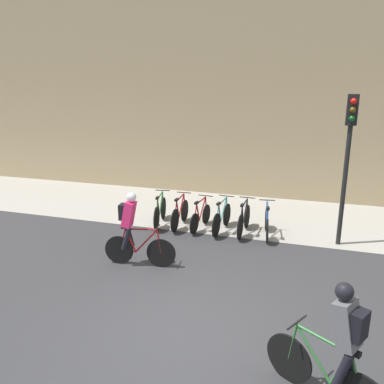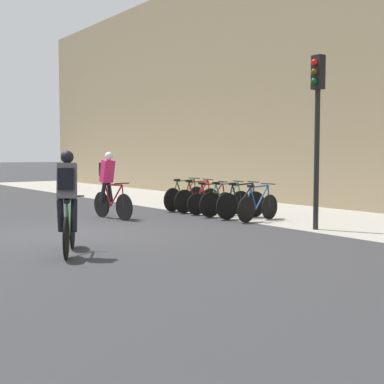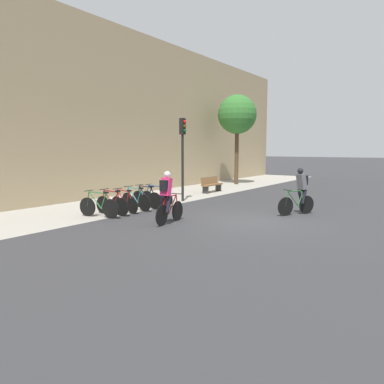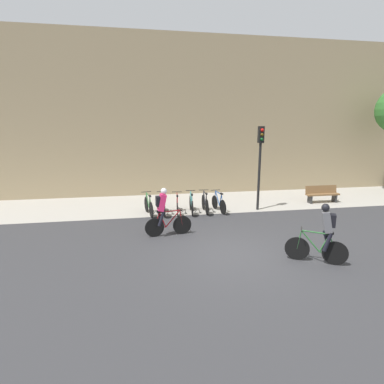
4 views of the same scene
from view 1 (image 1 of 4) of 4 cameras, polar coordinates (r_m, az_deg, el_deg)
The scene contains 12 objects.
ground at distance 6.90m, azimuth -0.84°, elevation -20.35°, with size 200.00×200.00×0.00m, color #333335.
kerb_strip at distance 12.86m, azimuth 8.66°, elevation -3.30°, with size 44.00×4.50×0.01m, color #A39E93.
building_facade at distance 14.76m, azimuth 11.00°, elevation 16.57°, with size 44.00×0.60×8.96m, color #9E8966.
cyclist_pink at distance 8.86m, azimuth -9.10°, elevation -5.35°, with size 1.73×0.50×1.79m.
cyclist_grey at distance 5.35m, azimuth 21.51°, elevation -20.90°, with size 1.54×0.89×1.80m.
parked_bike_0 at distance 11.66m, azimuth -4.89°, elevation -2.97°, with size 0.49×1.74×0.99m.
parked_bike_1 at distance 11.44m, azimuth -1.85°, elevation -3.31°, with size 0.46×1.69×0.98m.
parked_bike_2 at distance 11.26m, azimuth 1.30°, elevation -3.76°, with size 0.46×1.59×0.94m.
parked_bike_3 at distance 11.10m, azimuth 4.56°, elevation -3.95°, with size 0.46×1.73×0.98m.
parked_bike_4 at distance 10.98m, azimuth 7.91°, elevation -4.22°, with size 0.46×1.68×0.99m.
parked_bike_5 at distance 10.91m, azimuth 11.32°, elevation -4.61°, with size 0.46×1.62×0.96m.
traffic_light_pole at distance 10.34m, azimuth 22.75°, elevation 6.73°, with size 0.26×0.30×3.95m.
Camera 1 is at (1.79, -5.35, 3.98)m, focal length 35.00 mm.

